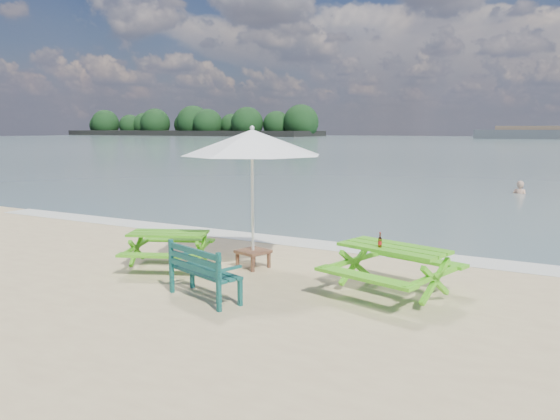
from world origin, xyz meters
The scene contains 10 objects.
sea centered at (0.00, 85.00, 0.00)m, with size 300.00×300.00×0.00m, color slate.
foam_strip centered at (0.00, 4.60, 0.01)m, with size 22.00×0.90×0.01m, color silver.
island_headland centered at (-110.00, 140.00, 3.26)m, with size 90.00×22.00×7.60m.
picnic_table_left centered at (-2.04, 1.38, 0.33)m, with size 1.95×2.03×0.69m.
picnic_table_right centered at (2.18, 1.72, 0.38)m, with size 2.09×2.22×0.79m.
park_bench centered at (-0.31, 0.17, 0.26)m, with size 1.43×0.86×0.83m.
side_table centered at (-0.65, 2.14, 0.18)m, with size 0.64×0.64×0.34m.
patio_umbrella centered at (-0.65, 2.14, 2.36)m, with size 3.22×3.22×2.59m.
beer_bottle centered at (2.01, 1.55, 0.87)m, with size 0.06×0.06×0.23m.
swimmer centered at (2.64, 17.30, -0.30)m, with size 0.66×0.50×1.64m.
Camera 1 is at (4.61, -6.43, 2.63)m, focal length 35.00 mm.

